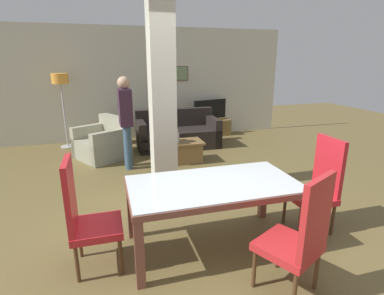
# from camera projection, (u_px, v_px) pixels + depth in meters

# --- Properties ---
(ground_plane) EXTENTS (18.00, 18.00, 0.00)m
(ground_plane) POSITION_uv_depth(u_px,v_px,m) (212.00, 245.00, 3.26)
(ground_plane) COLOR brown
(back_wall) EXTENTS (7.20, 0.09, 2.70)m
(back_wall) POSITION_uv_depth(u_px,v_px,m) (146.00, 84.00, 7.43)
(back_wall) COLOR beige
(back_wall) RESTS_ON ground_plane
(divider_pillar) EXTENTS (0.33, 0.37, 2.70)m
(divider_pillar) POSITION_uv_depth(u_px,v_px,m) (162.00, 104.00, 4.15)
(divider_pillar) COLOR beige
(divider_pillar) RESTS_ON ground_plane
(dining_table) EXTENTS (1.74, 0.92, 0.73)m
(dining_table) POSITION_uv_depth(u_px,v_px,m) (213.00, 196.00, 3.09)
(dining_table) COLOR brown
(dining_table) RESTS_ON ground_plane
(dining_chair_head_right) EXTENTS (0.46, 0.46, 1.10)m
(dining_chair_head_right) POSITION_uv_depth(u_px,v_px,m) (318.00, 184.00, 3.44)
(dining_chair_head_right) COLOR red
(dining_chair_head_right) RESTS_ON ground_plane
(dining_chair_near_right) EXTENTS (0.62, 0.62, 1.10)m
(dining_chair_near_right) POSITION_uv_depth(u_px,v_px,m) (300.00, 236.00, 2.43)
(dining_chair_near_right) COLOR red
(dining_chair_near_right) RESTS_ON ground_plane
(dining_chair_head_left) EXTENTS (0.46, 0.46, 1.10)m
(dining_chair_head_left) POSITION_uv_depth(u_px,v_px,m) (85.00, 214.00, 2.76)
(dining_chair_head_left) COLOR red
(dining_chair_head_left) RESTS_ON ground_plane
(sofa) EXTENTS (1.83, 0.87, 0.83)m
(sofa) POSITION_uv_depth(u_px,v_px,m) (178.00, 134.00, 6.87)
(sofa) COLOR black
(sofa) RESTS_ON ground_plane
(armchair) EXTENTS (1.20, 1.22, 0.83)m
(armchair) POSITION_uv_depth(u_px,v_px,m) (104.00, 144.00, 6.08)
(armchair) COLOR #A09F86
(armchair) RESTS_ON ground_plane
(coffee_table) EXTENTS (0.69, 0.53, 0.42)m
(coffee_table) POSITION_uv_depth(u_px,v_px,m) (185.00, 151.00, 5.86)
(coffee_table) COLOR brown
(coffee_table) RESTS_ON ground_plane
(bottle) EXTENTS (0.07, 0.07, 0.28)m
(bottle) POSITION_uv_depth(u_px,v_px,m) (178.00, 137.00, 5.66)
(bottle) COLOR #B2B7BC
(bottle) RESTS_ON coffee_table
(tv_stand) EXTENTS (1.07, 0.40, 0.41)m
(tv_stand) POSITION_uv_depth(u_px,v_px,m) (210.00, 128.00, 7.92)
(tv_stand) COLOR olive
(tv_stand) RESTS_ON ground_plane
(tv_screen) EXTENTS (0.94, 0.29, 0.53)m
(tv_screen) POSITION_uv_depth(u_px,v_px,m) (210.00, 110.00, 7.79)
(tv_screen) COLOR black
(tv_screen) RESTS_ON tv_stand
(floor_lamp) EXTENTS (0.35, 0.35, 1.65)m
(floor_lamp) POSITION_uv_depth(u_px,v_px,m) (61.00, 85.00, 6.52)
(floor_lamp) COLOR #B7B7BC
(floor_lamp) RESTS_ON ground_plane
(standing_person) EXTENTS (0.23, 0.39, 1.66)m
(standing_person) POSITION_uv_depth(u_px,v_px,m) (126.00, 117.00, 5.33)
(standing_person) COLOR #375268
(standing_person) RESTS_ON ground_plane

